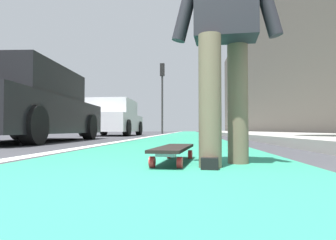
{
  "coord_description": "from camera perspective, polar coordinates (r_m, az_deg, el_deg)",
  "views": [
    {
      "loc": [
        -0.9,
        -0.24,
        0.23
      ],
      "look_at": [
        12.62,
        0.78,
        0.69
      ],
      "focal_mm": 31.97,
      "sensor_mm": 36.0,
      "label": 1
    }
  ],
  "objects": [
    {
      "name": "ground_plane",
      "position": [
        10.91,
        3.06,
        -3.14
      ],
      "size": [
        80.0,
        80.0,
        0.0
      ],
      "primitive_type": "plane",
      "color": "#38383D"
    },
    {
      "name": "bike_lane_paint",
      "position": [
        24.91,
        3.78,
        -2.45
      ],
      "size": [
        56.0,
        2.04,
        0.0
      ],
      "primitive_type": "cube",
      "color": "#288466",
      "rests_on": "ground"
    },
    {
      "name": "lane_stripe_white",
      "position": [
        20.95,
        0.47,
        -2.55
      ],
      "size": [
        52.0,
        0.16,
        0.01
      ],
      "primitive_type": "cube",
      "color": "silver",
      "rests_on": "ground"
    },
    {
      "name": "sidewalk_curb",
      "position": [
        19.12,
        13.02,
        -2.38
      ],
      "size": [
        52.0,
        3.2,
        0.13
      ],
      "primitive_type": "cube",
      "color": "#9E9B93",
      "rests_on": "ground"
    },
    {
      "name": "building_facade",
      "position": [
        24.02,
        17.64,
        9.55
      ],
      "size": [
        40.0,
        1.2,
        9.95
      ],
      "primitive_type": "cube",
      "color": "#5F574E",
      "rests_on": "ground"
    },
    {
      "name": "skateboard",
      "position": [
        2.11,
        1.1,
        -5.64
      ],
      "size": [
        0.86,
        0.29,
        0.11
      ],
      "color": "red",
      "rests_on": "ground"
    },
    {
      "name": "skater_person",
      "position": [
        2.09,
        10.82,
        17.87
      ],
      "size": [
        0.44,
        0.72,
        1.64
      ],
      "color": "brown",
      "rests_on": "ground"
    },
    {
      "name": "parked_car_near",
      "position": [
        6.59,
        -25.75,
        2.33
      ],
      "size": [
        4.54,
        2.09,
        1.47
      ],
      "color": "black",
      "rests_on": "ground"
    },
    {
      "name": "parked_car_mid",
      "position": [
        12.64,
        -10.27,
        0.23
      ],
      "size": [
        4.25,
        1.87,
        1.47
      ],
      "color": "silver",
      "rests_on": "ground"
    },
    {
      "name": "traffic_light",
      "position": [
        19.34,
        -1.1,
        6.62
      ],
      "size": [
        0.33,
        0.28,
        4.52
      ],
      "color": "#2D2D2D",
      "rests_on": "ground"
    }
  ]
}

